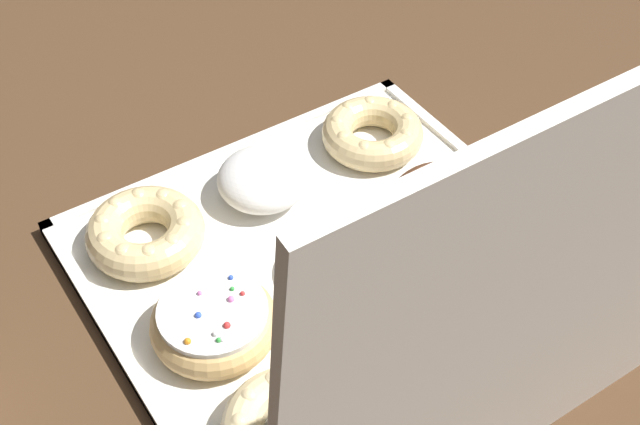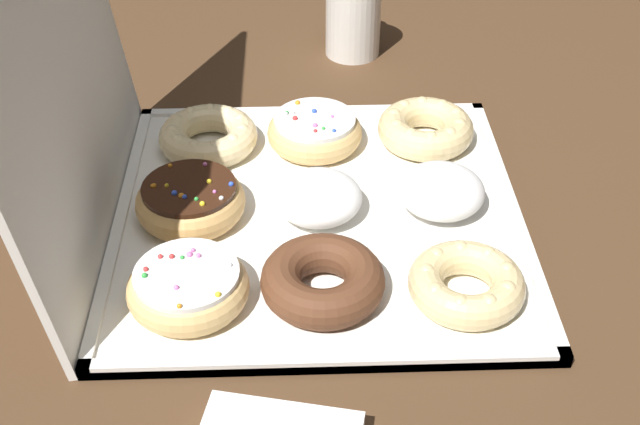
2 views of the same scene
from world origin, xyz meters
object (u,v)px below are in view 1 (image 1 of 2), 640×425
Objects in this scene: napkin_stack at (620,172)px; cruller_donut_2 at (145,232)px; cruller_donut_0 at (373,132)px; sprinkle_donut_6 at (540,286)px; sprinkle_donut_7 at (427,362)px; donut_box at (340,277)px; powdered_filled_donut_4 at (342,258)px; powdered_filled_donut_1 at (263,179)px; chocolate_cake_ring_donut_3 at (446,207)px; sprinkle_donut_5 at (213,321)px.

cruller_donut_2 is at bearing -21.18° from napkin_stack.
cruller_donut_2 is at bearing 0.50° from cruller_donut_0.
sprinkle_donut_7 reaches higher than sprinkle_donut_6.
powdered_filled_donut_4 reaches higher than donut_box.
chocolate_cake_ring_donut_3 is (-0.13, 0.13, -0.00)m from powdered_filled_donut_1.
cruller_donut_2 is (0.13, -0.13, 0.02)m from donut_box.
powdered_filled_donut_1 is 0.13m from powdered_filled_donut_4.
napkin_stack is (-0.19, -0.08, -0.02)m from sprinkle_donut_6.
cruller_donut_2 is at bearing -63.78° from sprinkle_donut_7.
chocolate_cake_ring_donut_3 is at bearing 153.24° from cruller_donut_2.
sprinkle_donut_7 is at bearing 3.88° from sprinkle_donut_6.
powdered_filled_donut_4 reaches higher than chocolate_cake_ring_donut_3.
cruller_donut_2 is at bearing -88.65° from sprinkle_donut_5.
sprinkle_donut_5 is 0.89× the size of napkin_stack.
cruller_donut_2 is (0.27, 0.00, 0.00)m from cruller_donut_0.
donut_box is 0.13m from powdered_filled_donut_1.
sprinkle_donut_5 and sprinkle_donut_6 have the same top height.
sprinkle_donut_6 is (-0.13, 0.12, -0.00)m from powdered_filled_donut_4.
sprinkle_donut_6 is at bearing 92.53° from chocolate_cake_ring_donut_3.
napkin_stack is at bearing 151.79° from powdered_filled_donut_1.
chocolate_cake_ring_donut_3 is (0.01, 0.13, 0.00)m from cruller_donut_0.
sprinkle_donut_5 is (0.26, 0.13, 0.00)m from cruller_donut_0.
powdered_filled_donut_4 reaches higher than sprinkle_donut_6.
chocolate_cake_ring_donut_3 is 0.12m from powdered_filled_donut_4.
donut_box is at bearing 135.81° from cruller_donut_2.
powdered_filled_donut_4 is at bearing 154.33° from donut_box.
powdered_filled_donut_1 is 0.81× the size of sprinkle_donut_6.
sprinkle_donut_5 is 0.29m from sprinkle_donut_6.
sprinkle_donut_7 is (-0.13, 0.26, 0.00)m from cruller_donut_2.
powdered_filled_donut_1 is at bearing -28.21° from napkin_stack.
powdered_filled_donut_4 reaches higher than sprinkle_donut_5.
cruller_donut_2 is 0.99× the size of sprinkle_donut_7.
sprinkle_donut_7 is at bearing 45.87° from chocolate_cake_ring_donut_3.
sprinkle_donut_7 is at bearing 62.88° from cruller_donut_0.
powdered_filled_donut_1 is at bearing 179.53° from cruller_donut_2.
cruller_donut_0 is at bearing -93.07° from chocolate_cake_ring_donut_3.
cruller_donut_2 is 1.00× the size of sprinkle_donut_6.
powdered_filled_donut_1 is at bearing 1.40° from cruller_donut_0.
chocolate_cake_ring_donut_3 is 1.03× the size of sprinkle_donut_6.
cruller_donut_2 is 0.97× the size of chocolate_cake_ring_donut_3.
powdered_filled_donut_4 is at bearing -92.58° from sprinkle_donut_7.
powdered_filled_donut_1 reaches higher than cruller_donut_0.
sprinkle_donut_5 is 0.46m from napkin_stack.
sprinkle_donut_6 is at bearing 118.21° from powdered_filled_donut_1.
napkin_stack is at bearing -157.88° from sprinkle_donut_6.
napkin_stack is (-0.46, 0.18, -0.02)m from cruller_donut_2.
sprinkle_donut_6 reaches higher than donut_box.
powdered_filled_donut_1 is 0.18m from sprinkle_donut_5.
sprinkle_donut_7 is (0.14, 0.27, 0.00)m from cruller_donut_0.
cruller_donut_2 reaches higher than cruller_donut_0.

